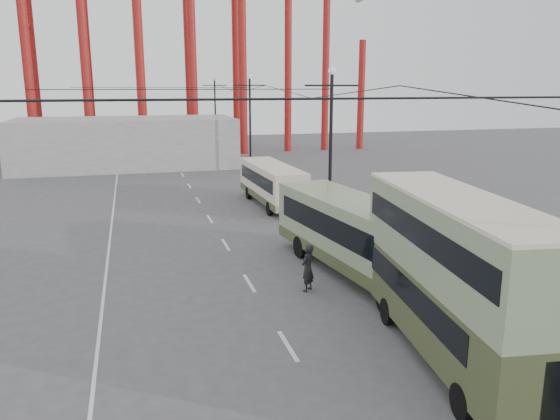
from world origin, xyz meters
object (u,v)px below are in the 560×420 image
object	(u,v)px
single_decker_cream	(272,183)
double_decker_bus	(455,271)
pedestrian	(308,268)
single_decker_green	(360,236)

from	to	relation	value
single_decker_cream	double_decker_bus	bearing A→B (deg)	-92.86
double_decker_bus	pedestrian	distance (m)	7.31
single_decker_cream	pedestrian	world-z (taller)	single_decker_cream
single_decker_cream	pedestrian	distance (m)	16.62
double_decker_bus	single_decker_green	size ratio (longest dim) A/B	0.81
pedestrian	single_decker_green	bearing A→B (deg)	155.05
double_decker_bus	single_decker_green	distance (m)	7.67
single_decker_cream	pedestrian	bearing A→B (deg)	-101.68
single_decker_green	pedestrian	world-z (taller)	single_decker_green
double_decker_bus	pedestrian	xyz separation A→B (m)	(-2.48, 6.61, -1.88)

